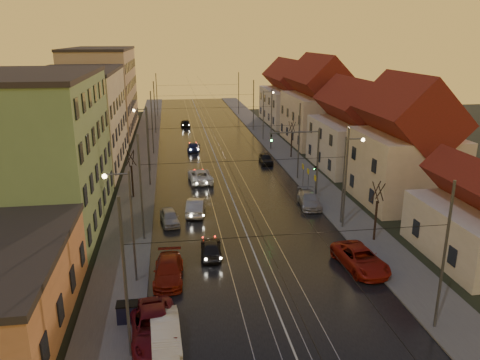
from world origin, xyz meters
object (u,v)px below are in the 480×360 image
street_lamp_0 (127,216)px  street_lamp_1 (347,172)px  parked_left_2 (169,270)px  parked_left_3 (170,217)px  driving_car_0 (211,248)px  driving_car_4 (185,123)px  driving_car_1 (196,206)px  dumpster (128,313)px  parked_left_0 (165,333)px  traffic_light_mast (309,154)px  driving_car_2 (200,176)px  parked_right_2 (266,159)px  parked_left_1 (154,327)px  street_lamp_2 (146,133)px  parked_right_0 (360,259)px  driving_car_3 (194,147)px  parked_right_1 (309,200)px  street_lamp_3 (265,110)px

street_lamp_0 → street_lamp_1: (18.21, 8.00, 0.00)m
parked_left_2 → parked_left_3: (0.12, 10.24, -0.07)m
driving_car_0 → driving_car_4: bearing=-86.1°
driving_car_1 → dumpster: 17.94m
parked_left_0 → dumpster: parked_left_0 is taller
traffic_light_mast → driving_car_2: 13.30m
driving_car_1 → parked_right_2: size_ratio=1.15×
parked_left_0 → parked_left_2: 7.22m
parked_left_1 → street_lamp_2: bearing=87.1°
parked_left_2 → parked_right_0: parked_right_0 is taller
parked_right_0 → parked_right_2: parked_right_0 is taller
parked_right_0 → parked_right_2: (-0.88, 29.91, -0.09)m
parked_left_1 → traffic_light_mast: bearing=50.0°
street_lamp_2 → driving_car_3: bearing=58.5°
driving_car_1 → driving_car_3: driving_car_1 is taller
traffic_light_mast → driving_car_1: 13.09m
parked_left_2 → parked_left_3: 10.24m
street_lamp_1 → traffic_light_mast: (-1.11, 8.00, -0.29)m
street_lamp_1 → parked_left_2: bearing=-153.1°
driving_car_2 → driving_car_3: size_ratio=1.26×
driving_car_4 → parked_left_0: size_ratio=0.91×
driving_car_3 → driving_car_2: bearing=95.7°
driving_car_3 → traffic_light_mast: bearing=121.9°
driving_car_0 → dumpster: (-5.63, -8.11, 0.04)m
driving_car_4 → parked_right_1: 46.08m
traffic_light_mast → driving_car_0: (-11.35, -12.70, -3.94)m
street_lamp_3 → parked_left_0: 53.75m
driving_car_3 → driving_car_4: (-0.48, 19.43, 0.08)m
parked_left_1 → driving_car_1: bearing=74.1°
street_lamp_0 → street_lamp_2: 28.00m
street_lamp_0 → street_lamp_1: 19.89m
driving_car_0 → street_lamp_0: bearing=33.8°
street_lamp_2 → parked_right_2: bearing=5.9°
driving_car_0 → dumpster: bearing=59.3°
parked_left_1 → driving_car_2: bearing=75.5°
dumpster → driving_car_3: bearing=82.1°
dumpster → street_lamp_1: bearing=35.6°
parked_left_0 → street_lamp_3: bearing=69.5°
driving_car_2 → street_lamp_0: bearing=70.6°
street_lamp_3 → parked_left_1: bearing=-108.1°
street_lamp_3 → traffic_light_mast: 28.03m
parked_right_2 → dumpster: (-15.31, -34.40, 0.02)m
street_lamp_3 → driving_car_4: street_lamp_3 is taller
street_lamp_0 → driving_car_2: bearing=74.6°
traffic_light_mast → dumpster: size_ratio=6.00×
driving_car_3 → parked_right_2: 12.61m
street_lamp_1 → dumpster: (-18.09, -12.82, -4.19)m
driving_car_4 → street_lamp_0: bearing=81.3°
driving_car_3 → parked_left_1: size_ratio=0.76×
driving_car_2 → parked_right_1: (10.18, -9.74, -0.05)m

